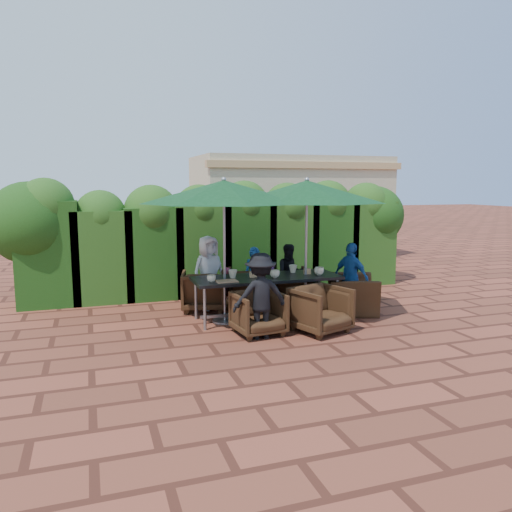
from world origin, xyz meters
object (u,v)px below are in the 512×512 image
object	(u,v)px
umbrella_left	(224,192)
chair_near_left	(259,311)
dining_table	(267,281)
chair_near_right	(321,307)
chair_far_mid	(249,285)
chair_far_right	(289,284)
chair_end_right	(351,288)
chair_far_left	(203,289)
umbrella_right	(307,192)

from	to	relation	value
umbrella_left	chair_near_left	size ratio (longest dim) A/B	3.75
dining_table	chair_near_right	world-z (taller)	chair_near_right
umbrella_left	chair_far_mid	size ratio (longest dim) A/B	3.47
chair_near_right	umbrella_left	bearing A→B (deg)	121.04
chair_far_mid	chair_far_right	bearing A→B (deg)	-169.84
dining_table	umbrella_left	xyz separation A→B (m)	(-0.75, 0.04, 1.54)
umbrella_left	chair_near_left	xyz separation A→B (m)	(0.31, -0.88, -1.84)
chair_end_right	chair_far_mid	bearing A→B (deg)	77.25
chair_far_left	chair_end_right	bearing A→B (deg)	172.57
dining_table	chair_far_right	xyz separation A→B (m)	(0.82, 0.95, -0.29)
dining_table	umbrella_right	distance (m)	1.70
umbrella_right	chair_near_right	xyz separation A→B (m)	(-0.18, -1.01, -1.81)
chair_end_right	chair_far_left	bearing A→B (deg)	89.12
dining_table	chair_end_right	xyz separation A→B (m)	(1.64, -0.06, -0.23)
dining_table	chair_far_mid	xyz separation A→B (m)	(-0.00, 1.02, -0.27)
chair_near_left	chair_end_right	distance (m)	2.22
umbrella_left	chair_end_right	size ratio (longest dim) A/B	2.74
dining_table	chair_far_left	bearing A→B (deg)	134.20
umbrella_left	chair_far_right	xyz separation A→B (m)	(1.57, 0.91, -1.83)
umbrella_left	umbrella_right	distance (m)	1.47
chair_far_left	umbrella_left	bearing A→B (deg)	114.76
chair_near_left	chair_near_right	size ratio (longest dim) A/B	0.93
chair_near_right	chair_end_right	size ratio (longest dim) A/B	0.79
chair_far_left	chair_far_right	size ratio (longest dim) A/B	1.05
chair_far_right	chair_near_right	bearing A→B (deg)	91.94
chair_near_left	chair_end_right	world-z (taller)	chair_end_right
umbrella_left	chair_far_right	distance (m)	2.57
umbrella_right	chair_near_right	world-z (taller)	umbrella_right
chair_far_left	chair_near_left	bearing A→B (deg)	119.11
umbrella_right	chair_near_right	distance (m)	2.08
dining_table	chair_end_right	bearing A→B (deg)	-1.93
umbrella_left	chair_far_right	size ratio (longest dim) A/B	3.60
umbrella_left	chair_near_right	bearing A→B (deg)	-40.15
chair_far_right	chair_far_left	bearing A→B (deg)	10.07
chair_near_left	chair_far_left	bearing A→B (deg)	98.55
chair_near_right	chair_end_right	xyz separation A→B (m)	(1.10, 0.99, 0.04)
umbrella_left	chair_end_right	bearing A→B (deg)	-2.29
chair_far_left	chair_far_mid	bearing A→B (deg)	-161.41
chair_far_mid	chair_far_right	xyz separation A→B (m)	(0.82, -0.07, -0.01)
chair_far_right	chair_near_left	bearing A→B (deg)	64.87
chair_end_right	dining_table	bearing A→B (deg)	108.57
umbrella_right	chair_end_right	xyz separation A→B (m)	(0.91, -0.02, -1.77)
chair_far_mid	chair_near_left	size ratio (longest dim) A/B	1.08
umbrella_left	chair_near_left	bearing A→B (deg)	-70.53
chair_near_left	chair_end_right	bearing A→B (deg)	14.08
umbrella_right	chair_far_left	distance (m)	2.63
chair_far_mid	chair_near_left	xyz separation A→B (m)	(-0.43, -1.86, -0.03)
chair_far_right	chair_end_right	xyz separation A→B (m)	(0.82, -1.00, 0.06)
dining_table	chair_far_right	distance (m)	1.29
umbrella_right	chair_far_mid	xyz separation A→B (m)	(-0.73, 1.06, -1.81)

